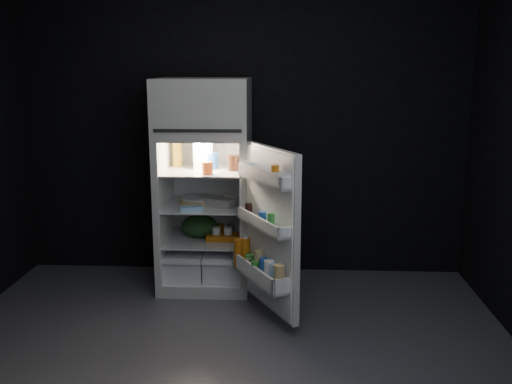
# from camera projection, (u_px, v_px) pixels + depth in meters

# --- Properties ---
(floor) EXTENTS (4.00, 3.40, 0.00)m
(floor) POSITION_uv_depth(u_px,v_px,m) (225.00, 358.00, 3.74)
(floor) COLOR #505055
(floor) RESTS_ON ground
(wall_back) EXTENTS (4.00, 0.00, 2.70)m
(wall_back) POSITION_uv_depth(u_px,v_px,m) (243.00, 126.00, 5.11)
(wall_back) COLOR black
(wall_back) RESTS_ON ground
(wall_front) EXTENTS (4.00, 0.00, 2.70)m
(wall_front) POSITION_uv_depth(u_px,v_px,m) (165.00, 237.00, 1.79)
(wall_front) COLOR black
(wall_front) RESTS_ON ground
(refrigerator) EXTENTS (0.76, 0.71, 1.78)m
(refrigerator) POSITION_uv_depth(u_px,v_px,m) (205.00, 177.00, 4.84)
(refrigerator) COLOR silver
(refrigerator) RESTS_ON ground
(fridge_door) EXTENTS (0.52, 0.72, 1.22)m
(fridge_door) POSITION_uv_depth(u_px,v_px,m) (268.00, 232.00, 4.19)
(fridge_door) COLOR silver
(fridge_door) RESTS_ON ground
(milk_jug) EXTENTS (0.19, 0.19, 0.24)m
(milk_jug) POSITION_uv_depth(u_px,v_px,m) (202.00, 154.00, 4.84)
(milk_jug) COLOR white
(milk_jug) RESTS_ON refrigerator
(mayo_jar) EXTENTS (0.12, 0.12, 0.14)m
(mayo_jar) POSITION_uv_depth(u_px,v_px,m) (212.00, 161.00, 4.81)
(mayo_jar) COLOR #1F51A9
(mayo_jar) RESTS_ON refrigerator
(jam_jar) EXTENTS (0.13, 0.13, 0.13)m
(jam_jar) POSITION_uv_depth(u_px,v_px,m) (234.00, 163.00, 4.73)
(jam_jar) COLOR black
(jam_jar) RESTS_ON refrigerator
(amber_bottle) EXTENTS (0.11, 0.11, 0.22)m
(amber_bottle) POSITION_uv_depth(u_px,v_px,m) (177.00, 154.00, 4.91)
(amber_bottle) COLOR gold
(amber_bottle) RESTS_ON refrigerator
(small_carton) EXTENTS (0.09, 0.08, 0.10)m
(small_carton) POSITION_uv_depth(u_px,v_px,m) (207.00, 168.00, 4.57)
(small_carton) COLOR #F1571C
(small_carton) RESTS_ON refrigerator
(egg_carton) EXTENTS (0.34, 0.24, 0.07)m
(egg_carton) POSITION_uv_depth(u_px,v_px,m) (216.00, 202.00, 4.78)
(egg_carton) COLOR gray
(egg_carton) RESTS_ON refrigerator
(pie) EXTENTS (0.42, 0.42, 0.04)m
(pie) POSITION_uv_depth(u_px,v_px,m) (199.00, 200.00, 4.91)
(pie) COLOR tan
(pie) RESTS_ON refrigerator
(flat_package) EXTENTS (0.20, 0.13, 0.04)m
(flat_package) POSITION_uv_depth(u_px,v_px,m) (191.00, 209.00, 4.62)
(flat_package) COLOR #8CB9D9
(flat_package) RESTS_ON refrigerator
(wrapped_pkg) EXTENTS (0.13, 0.12, 0.05)m
(wrapped_pkg) POSITION_uv_depth(u_px,v_px,m) (230.00, 198.00, 4.98)
(wrapped_pkg) COLOR #F4E1C7
(wrapped_pkg) RESTS_ON refrigerator
(produce_bag) EXTENTS (0.35, 0.31, 0.20)m
(produce_bag) POSITION_uv_depth(u_px,v_px,m) (199.00, 226.00, 4.93)
(produce_bag) COLOR #193815
(produce_bag) RESTS_ON refrigerator
(yogurt_tray) EXTENTS (0.28, 0.15, 0.05)m
(yogurt_tray) POSITION_uv_depth(u_px,v_px,m) (223.00, 237.00, 4.86)
(yogurt_tray) COLOR #B9620F
(yogurt_tray) RESTS_ON refrigerator
(small_can_red) EXTENTS (0.09, 0.09, 0.09)m
(small_can_red) POSITION_uv_depth(u_px,v_px,m) (220.00, 229.00, 5.03)
(small_can_red) COLOR #B9620F
(small_can_red) RESTS_ON refrigerator
(small_can_silver) EXTENTS (0.08, 0.08, 0.09)m
(small_can_silver) POSITION_uv_depth(u_px,v_px,m) (231.00, 228.00, 5.05)
(small_can_silver) COLOR #B6B6BA
(small_can_silver) RESTS_ON refrigerator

